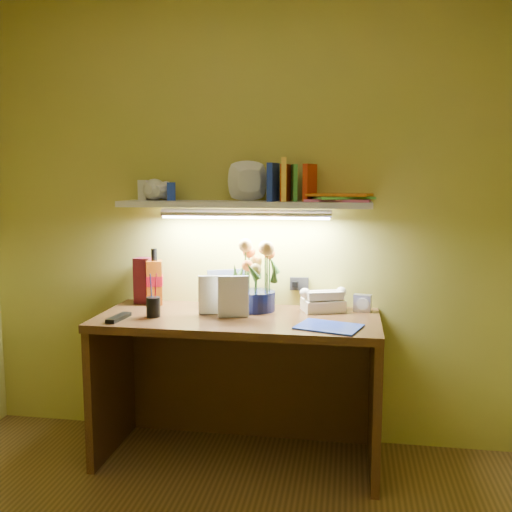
{
  "coord_description": "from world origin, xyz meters",
  "views": [
    {
      "loc": [
        0.54,
        -1.52,
        1.42
      ],
      "look_at": [
        0.07,
        1.35,
        1.03
      ],
      "focal_mm": 40.0,
      "sensor_mm": 36.0,
      "label": 1
    }
  ],
  "objects_px": {
    "desk_clock": "(362,303)",
    "desk": "(238,388)",
    "telephone": "(323,299)",
    "whisky_bottle": "(155,277)",
    "flower_bouquet": "(256,277)"
  },
  "relations": [
    {
      "from": "desk_clock",
      "to": "desk",
      "type": "bearing_deg",
      "value": -149.95
    },
    {
      "from": "desk",
      "to": "desk_clock",
      "type": "distance_m",
      "value": 0.77
    },
    {
      "from": "telephone",
      "to": "whisky_bottle",
      "type": "height_order",
      "value": "whisky_bottle"
    },
    {
      "from": "telephone",
      "to": "whisky_bottle",
      "type": "bearing_deg",
      "value": 160.24
    },
    {
      "from": "flower_bouquet",
      "to": "desk_clock",
      "type": "xyz_separation_m",
      "value": [
        0.55,
        0.06,
        -0.13
      ]
    },
    {
      "from": "flower_bouquet",
      "to": "desk_clock",
      "type": "bearing_deg",
      "value": 6.43
    },
    {
      "from": "flower_bouquet",
      "to": "whisky_bottle",
      "type": "distance_m",
      "value": 0.57
    },
    {
      "from": "desk",
      "to": "desk_clock",
      "type": "height_order",
      "value": "desk_clock"
    },
    {
      "from": "desk",
      "to": "flower_bouquet",
      "type": "distance_m",
      "value": 0.57
    },
    {
      "from": "desk",
      "to": "flower_bouquet",
      "type": "xyz_separation_m",
      "value": [
        0.07,
        0.14,
        0.55
      ]
    },
    {
      "from": "telephone",
      "to": "desk_clock",
      "type": "bearing_deg",
      "value": -14.02
    },
    {
      "from": "desk",
      "to": "whisky_bottle",
      "type": "height_order",
      "value": "whisky_bottle"
    },
    {
      "from": "telephone",
      "to": "desk_clock",
      "type": "relative_size",
      "value": 2.29
    },
    {
      "from": "desk",
      "to": "whisky_bottle",
      "type": "relative_size",
      "value": 4.57
    },
    {
      "from": "whisky_bottle",
      "to": "desk",
      "type": "bearing_deg",
      "value": -21.48
    }
  ]
}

